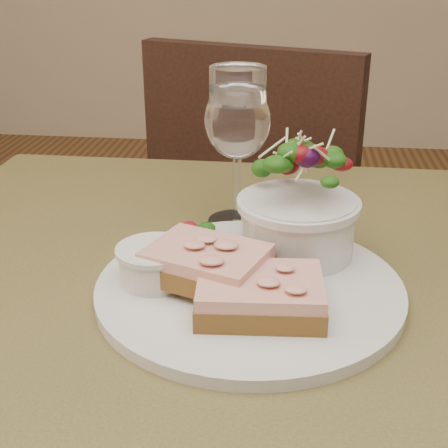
# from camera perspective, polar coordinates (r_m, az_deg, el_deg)

# --- Properties ---
(cafe_table) EXTENTS (0.80, 0.80, 0.75)m
(cafe_table) POSITION_cam_1_polar(r_m,az_deg,el_deg) (0.67, 1.09, -13.84)
(cafe_table) COLOR #47401E
(cafe_table) RESTS_ON ground
(chair_far) EXTENTS (0.54, 0.54, 0.90)m
(chair_far) POSITION_cam_1_polar(r_m,az_deg,el_deg) (1.49, 4.62, -6.94)
(chair_far) COLOR black
(chair_far) RESTS_ON ground
(dinner_plate) EXTENTS (0.30, 0.30, 0.01)m
(dinner_plate) POSITION_cam_1_polar(r_m,az_deg,el_deg) (0.61, 2.34, -5.88)
(dinner_plate) COLOR silver
(dinner_plate) RESTS_ON cafe_table
(sandwich_front) EXTENTS (0.12, 0.09, 0.03)m
(sandwich_front) POSITION_cam_1_polar(r_m,az_deg,el_deg) (0.56, 3.31, -6.46)
(sandwich_front) COLOR #4A2E13
(sandwich_front) RESTS_ON dinner_plate
(sandwich_back) EXTENTS (0.13, 0.11, 0.03)m
(sandwich_back) POSITION_cam_1_polar(r_m,az_deg,el_deg) (0.59, -1.59, -3.63)
(sandwich_back) COLOR #4A2E13
(sandwich_back) RESTS_ON dinner_plate
(ramekin) EXTENTS (0.07, 0.07, 0.04)m
(ramekin) POSITION_cam_1_polar(r_m,az_deg,el_deg) (0.60, -6.39, -3.51)
(ramekin) COLOR silver
(ramekin) RESTS_ON dinner_plate
(salad_bowl) EXTENTS (0.12, 0.12, 0.13)m
(salad_bowl) POSITION_cam_1_polar(r_m,az_deg,el_deg) (0.64, 6.85, 2.13)
(salad_bowl) COLOR silver
(salad_bowl) RESTS_ON dinner_plate
(garnish) EXTENTS (0.05, 0.04, 0.02)m
(garnish) POSITION_cam_1_polar(r_m,az_deg,el_deg) (0.69, -2.33, -0.69)
(garnish) COLOR #0D380A
(garnish) RESTS_ON dinner_plate
(wine_glass) EXTENTS (0.08, 0.08, 0.18)m
(wine_glass) POSITION_cam_1_polar(r_m,az_deg,el_deg) (0.72, 1.24, 9.06)
(wine_glass) COLOR white
(wine_glass) RESTS_ON cafe_table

